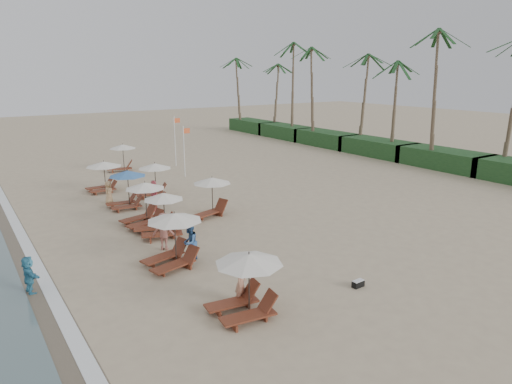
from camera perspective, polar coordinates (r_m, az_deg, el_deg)
ground at (r=22.94m, az=5.15°, el=-6.23°), size 160.00×160.00×0.00m
foam_line at (r=27.90m, az=-27.44°, el=-4.02°), size 0.50×140.00×0.02m
shrub_hedge at (r=47.82m, az=14.87°, el=5.36°), size 3.20×53.00×1.60m
palm_row at (r=47.81m, az=14.70°, el=16.35°), size 7.00×52.00×12.30m
lounger_station_0 at (r=15.99m, az=-1.52°, el=-11.34°), size 2.64×2.38×2.21m
lounger_station_1 at (r=20.12m, az=-10.57°, el=-5.86°), size 2.72×2.39×2.35m
lounger_station_2 at (r=23.98m, az=-11.88°, el=-3.01°), size 2.57×2.53×2.23m
lounger_station_3 at (r=25.81m, az=-13.96°, el=-1.55°), size 2.56×2.21×2.36m
lounger_station_4 at (r=29.20m, az=-15.90°, el=0.41°), size 2.48×2.24×2.35m
lounger_station_5 at (r=33.76m, az=-18.53°, el=2.07°), size 2.54×2.46×2.13m
inland_station_0 at (r=26.71m, az=-5.69°, el=-0.20°), size 2.79×2.24×2.22m
inland_station_1 at (r=31.47m, az=-12.62°, el=1.91°), size 2.69×2.24×2.22m
inland_station_2 at (r=40.39m, az=-16.36°, el=4.41°), size 2.75×2.24×2.22m
beachgoer_near at (r=16.96m, az=-1.90°, el=-11.12°), size 0.69×0.65×1.59m
beachgoer_mid_a at (r=20.57m, az=-8.22°, el=-6.20°), size 1.09×1.08×1.78m
beachgoer_mid_b at (r=22.09m, az=-11.33°, el=-4.82°), size 1.32×1.26×1.80m
beachgoer_far_a at (r=28.29m, az=-12.51°, el=-0.44°), size 0.61×1.16×1.90m
beachgoer_far_b at (r=30.68m, az=-17.79°, el=-0.03°), size 0.67×0.83×1.48m
waterline_walker at (r=19.65m, az=-26.35°, el=-9.17°), size 0.62×1.42×1.48m
duffel_bag at (r=18.78m, az=12.55°, el=-11.02°), size 0.51×0.27×0.28m
flag_pole_near at (r=36.78m, az=-8.86°, el=5.32°), size 0.59×0.08×4.08m
flag_pole_far at (r=41.25m, az=-9.98°, el=6.54°), size 0.59×0.08×4.43m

